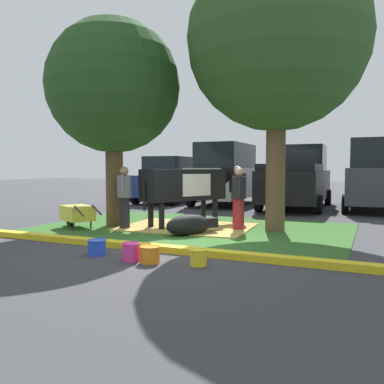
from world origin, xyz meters
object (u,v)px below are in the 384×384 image
(person_visitor_near, at_px, (237,192))
(pickup_truck_black, at_px, (297,179))
(person_handler, at_px, (124,196))
(suv_black, at_px, (226,174))
(person_visitor_far, at_px, (239,197))
(bucket_pink, at_px, (131,251))
(sedan_silver, at_px, (170,180))
(bucket_blue, at_px, (97,247))
(wheelbarrow, at_px, (77,213))
(shade_tree_left, at_px, (113,87))
(bucket_orange, at_px, (150,254))
(suv_dark_grey, at_px, (376,175))
(bucket_yellow, at_px, (198,257))
(shade_tree_right, at_px, (277,41))
(calf_lying, at_px, (190,225))
(cow_holstein, at_px, (187,185))

(person_visitor_near, relative_size, pickup_truck_black, 0.29)
(person_handler, height_order, suv_black, suv_black)
(person_visitor_far, bearing_deg, bucket_pink, -99.65)
(person_handler, xyz_separation_m, bucket_pink, (2.01, -2.78, -0.68))
(person_visitor_far, height_order, sedan_silver, sedan_silver)
(person_visitor_near, height_order, sedan_silver, sedan_silver)
(bucket_blue, distance_m, sedan_silver, 10.90)
(wheelbarrow, height_order, suv_black, suv_black)
(pickup_truck_black, bearing_deg, shade_tree_left, -117.24)
(person_visitor_far, height_order, pickup_truck_black, pickup_truck_black)
(bucket_orange, bearing_deg, person_handler, 130.32)
(person_visitor_far, distance_m, bucket_orange, 3.81)
(suv_black, height_order, suv_dark_grey, same)
(person_visitor_far, distance_m, wheelbarrow, 4.06)
(person_visitor_far, xyz_separation_m, sedan_silver, (-5.30, 6.52, 0.17))
(bucket_yellow, bearing_deg, shade_tree_right, 85.19)
(sedan_silver, bearing_deg, bucket_yellow, -60.16)
(calf_lying, bearing_deg, cow_holstein, 117.38)
(shade_tree_left, height_order, bucket_blue, shade_tree_left)
(bucket_blue, xyz_separation_m, suv_black, (-1.21, 10.11, 1.13))
(shade_tree_right, height_order, bucket_yellow, shade_tree_right)
(bucket_pink, distance_m, suv_dark_grey, 10.96)
(person_visitor_far, bearing_deg, pickup_truck_black, 87.38)
(sedan_silver, xyz_separation_m, suv_dark_grey, (8.33, -0.01, 0.29))
(bucket_orange, bearing_deg, suv_black, 102.95)
(wheelbarrow, bearing_deg, cow_holstein, 33.58)
(sedan_silver, bearing_deg, bucket_orange, -63.96)
(person_visitor_far, bearing_deg, suv_black, 112.14)
(calf_lying, xyz_separation_m, wheelbarrow, (-3.01, -0.22, 0.15))
(calf_lying, height_order, bucket_blue, calf_lying)
(calf_lying, relative_size, person_visitor_near, 0.79)
(shade_tree_left, xyz_separation_m, person_visitor_far, (3.22, 0.56, -2.79))
(bucket_blue, xyz_separation_m, bucket_yellow, (1.92, 0.04, -0.01))
(bucket_pink, relative_size, suv_black, 0.07)
(shade_tree_right, xyz_separation_m, cow_holstein, (-2.29, -0.06, -3.40))
(bucket_pink, relative_size, sedan_silver, 0.07)
(sedan_silver, bearing_deg, shade_tree_left, -73.63)
(pickup_truck_black, bearing_deg, sedan_silver, 177.27)
(calf_lying, bearing_deg, wheelbarrow, -175.88)
(bucket_yellow, bearing_deg, bucket_pink, -172.07)
(person_visitor_far, xyz_separation_m, wheelbarrow, (-3.80, -1.35, -0.43))
(cow_holstein, height_order, bucket_yellow, cow_holstein)
(calf_lying, xyz_separation_m, person_handler, (-1.86, 0.17, 0.59))
(suv_dark_grey, bearing_deg, sedan_silver, 179.96)
(suv_dark_grey, bearing_deg, calf_lying, -116.51)
(bucket_yellow, height_order, pickup_truck_black, pickup_truck_black)
(calf_lying, relative_size, suv_dark_grey, 0.27)
(person_visitor_far, xyz_separation_m, bucket_pink, (-0.64, -3.75, -0.66))
(shade_tree_right, bearing_deg, bucket_orange, -105.50)
(bucket_blue, height_order, pickup_truck_black, pickup_truck_black)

